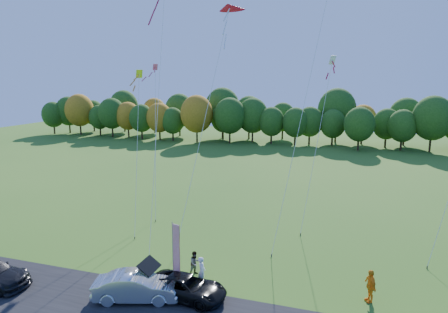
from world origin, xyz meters
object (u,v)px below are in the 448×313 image
(silver_sedan, at_px, (136,287))
(person_east, at_px, (370,286))
(black_suv, at_px, (187,287))
(feather_flag, at_px, (176,249))

(silver_sedan, distance_m, person_east, 13.51)
(black_suv, bearing_deg, person_east, -68.28)
(silver_sedan, height_order, person_east, person_east)
(black_suv, bearing_deg, silver_sedan, 117.96)
(person_east, distance_m, feather_flag, 11.51)
(black_suv, xyz_separation_m, feather_flag, (-0.94, 0.61, 1.98))
(silver_sedan, relative_size, feather_flag, 1.14)
(person_east, relative_size, feather_flag, 0.45)
(silver_sedan, bearing_deg, feather_flag, -63.91)
(silver_sedan, xyz_separation_m, person_east, (12.90, 3.99, 0.16))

